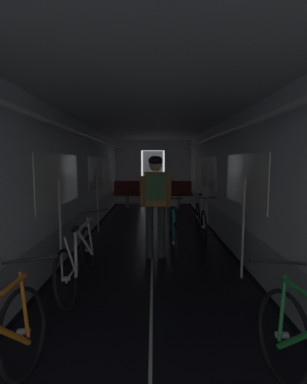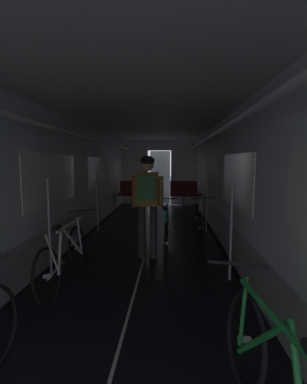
{
  "view_description": "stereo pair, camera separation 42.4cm",
  "coord_description": "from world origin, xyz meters",
  "views": [
    {
      "loc": [
        0.02,
        -1.67,
        1.64
      ],
      "look_at": [
        0.0,
        5.44,
        0.85
      ],
      "focal_mm": 25.99,
      "sensor_mm": 36.0,
      "label": 1
    },
    {
      "loc": [
        0.45,
        -1.66,
        1.64
      ],
      "look_at": [
        0.0,
        5.44,
        0.85
      ],
      "focal_mm": 25.99,
      "sensor_mm": 36.0,
      "label": 2
    }
  ],
  "objects": [
    {
      "name": "bicycle_silver",
      "position": [
        1.06,
        4.3,
        0.38
      ],
      "size": [
        0.44,
        1.69,
        0.94
      ],
      "color": "black",
      "rests_on": "ground"
    },
    {
      "name": "train_car_shell",
      "position": [
        -0.0,
        3.6,
        1.7
      ],
      "size": [
        3.14,
        12.34,
        2.57
      ],
      "color": "black",
      "rests_on": "ground"
    },
    {
      "name": "bench_seat_far_left",
      "position": [
        -0.9,
        8.07,
        0.57
      ],
      "size": [
        0.98,
        0.51,
        0.95
      ],
      "color": "gray",
      "rests_on": "ground"
    },
    {
      "name": "bicycle_teal_in_aisle",
      "position": [
        0.37,
        3.18,
        0.38
      ],
      "size": [
        0.44,
        1.69,
        0.94
      ],
      "color": "black",
      "rests_on": "ground"
    },
    {
      "name": "person_cyclist_aisle",
      "position": [
        0.06,
        2.91,
        1.07
      ],
      "size": [
        0.53,
        0.39,
        1.73
      ],
      "color": "#2D2D33",
      "rests_on": "ground"
    },
    {
      "name": "bench_seat_far_right",
      "position": [
        0.9,
        8.07,
        0.57
      ],
      "size": [
        0.98,
        0.51,
        0.95
      ],
      "color": "gray",
      "rests_on": "ground"
    },
    {
      "name": "bicycle_white",
      "position": [
        -0.94,
        1.81,
        0.38
      ],
      "size": [
        0.44,
        1.69,
        0.96
      ],
      "color": "black",
      "rests_on": "ground"
    }
  ]
}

